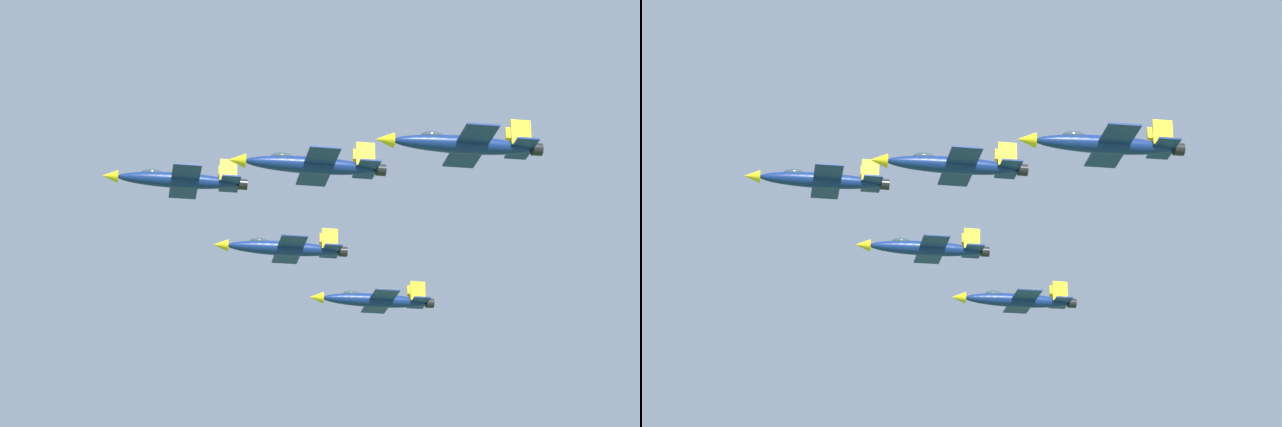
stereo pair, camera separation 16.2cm
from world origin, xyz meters
TOP-DOWN VIEW (x-y plane):
  - jet_lead at (5.92, -4.25)m, footprint 14.36×14.85m
  - jet_left_wingman at (4.99, 15.42)m, footprint 14.87×15.26m
  - jet_right_wingman at (-13.65, -2.00)m, footprint 14.39×14.92m
  - jet_left_outer at (4.07, 35.09)m, footprint 14.65×15.41m
  - jet_right_outer at (-33.21, 0.26)m, footprint 14.56×14.99m

SIDE VIEW (x-z plane):
  - jet_right_outer at x=-33.21m, z-range 106.32..110.21m
  - jet_left_outer at x=4.07m, z-range 108.03..111.98m
  - jet_right_wingman at x=-13.65m, z-range 108.95..112.80m
  - jet_left_wingman at x=4.99m, z-range 110.11..114.06m
  - jet_lead at x=5.92m, z-range 112.64..116.47m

